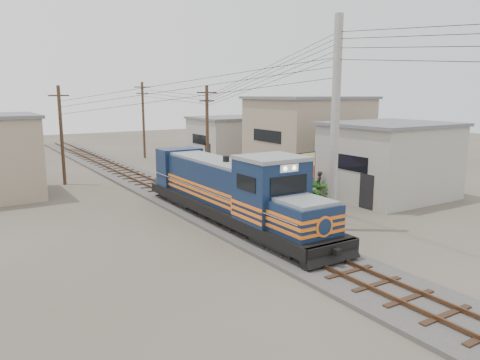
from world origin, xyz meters
TOP-DOWN VIEW (x-y plane):
  - ground at (0.00, 0.00)m, footprint 120.00×120.00m
  - ballast at (0.00, 10.00)m, footprint 3.60×70.00m
  - track at (0.00, 10.00)m, footprint 1.15×70.00m
  - locomotive at (0.00, 3.01)m, footprint 2.73×14.82m
  - utility_pole_main at (3.50, -0.50)m, footprint 0.40×0.40m
  - wooden_pole_mid at (4.50, 14.00)m, footprint 1.60×0.24m
  - wooden_pole_far at (4.80, 28.00)m, footprint 1.60×0.24m
  - wooden_pole_left at (-5.00, 18.00)m, footprint 1.60×0.24m
  - power_lines at (-0.14, 8.49)m, footprint 9.65×19.00m
  - shophouse_front at (11.50, 3.00)m, footprint 7.35×6.30m
  - shophouse_mid at (12.50, 12.00)m, footprint 8.40×7.35m
  - shophouse_back at (11.00, 22.00)m, footprint 6.30×6.30m
  - billboard at (4.27, 2.83)m, footprint 2.15×0.36m
  - market_umbrella at (5.64, 5.33)m, footprint 2.31×2.31m
  - vendor at (7.70, 5.20)m, footprint 0.72×0.68m
  - plant_nursery at (5.76, 5.35)m, footprint 3.35×3.27m

SIDE VIEW (x-z plane):
  - ground at x=0.00m, z-range 0.00..0.00m
  - ballast at x=0.00m, z-range 0.00..0.16m
  - track at x=0.00m, z-range 0.20..0.32m
  - plant_nursery at x=5.76m, z-range -0.07..1.04m
  - vendor at x=7.70m, z-range 0.00..1.66m
  - locomotive at x=0.00m, z-range -0.21..3.46m
  - shophouse_back at x=11.00m, z-range 0.01..4.21m
  - market_umbrella at x=5.64m, z-range 0.92..3.34m
  - shophouse_front at x=11.50m, z-range 0.01..4.71m
  - billboard at x=4.27m, z-range 0.79..4.11m
  - shophouse_mid at x=12.50m, z-range 0.01..6.21m
  - wooden_pole_mid at x=4.50m, z-range 0.18..7.18m
  - wooden_pole_left at x=-5.00m, z-range 0.18..7.18m
  - wooden_pole_far at x=4.80m, z-range 0.18..7.68m
  - utility_pole_main at x=3.50m, z-range 0.00..10.00m
  - power_lines at x=-0.14m, z-range 5.91..9.21m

